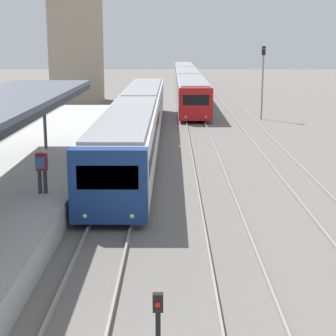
{
  "coord_description": "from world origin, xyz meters",
  "views": [
    {
      "loc": [
        2.14,
        -7.65,
        6.34
      ],
      "look_at": [
        1.98,
        13.34,
        1.55
      ],
      "focal_mm": 60.0,
      "sensor_mm": 36.0,
      "label": 1
    }
  ],
  "objects": [
    {
      "name": "train_near",
      "position": [
        0.0,
        27.32,
        1.64
      ],
      "size": [
        2.67,
        33.9,
        2.94
      ],
      "color": "navy",
      "rests_on": "ground_plane"
    },
    {
      "name": "train_far",
      "position": [
        3.97,
        60.54,
        1.61
      ],
      "size": [
        2.64,
        50.47,
        2.9
      ],
      "color": "red",
      "rests_on": "ground_plane"
    },
    {
      "name": "signal_mast_far",
      "position": [
        9.47,
        38.26,
        3.63
      ],
      "size": [
        0.28,
        0.29,
        5.88
      ],
      "color": "gray",
      "rests_on": "ground_plane"
    },
    {
      "name": "signal_post_near",
      "position": [
        1.88,
        2.05,
        1.07
      ],
      "size": [
        0.2,
        0.21,
        1.71
      ],
      "color": "black",
      "rests_on": "ground_plane"
    },
    {
      "name": "distant_domed_building",
      "position": [
        -7.78,
        51.76,
        6.37
      ],
      "size": [
        4.96,
        4.96,
        13.48
      ],
      "color": "gray",
      "rests_on": "ground_plane"
    },
    {
      "name": "person_on_platform",
      "position": [
        -2.5,
        11.74,
        1.96
      ],
      "size": [
        0.4,
        0.4,
        1.66
      ],
      "color": "#2D2D33",
      "rests_on": "station_platform"
    }
  ]
}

